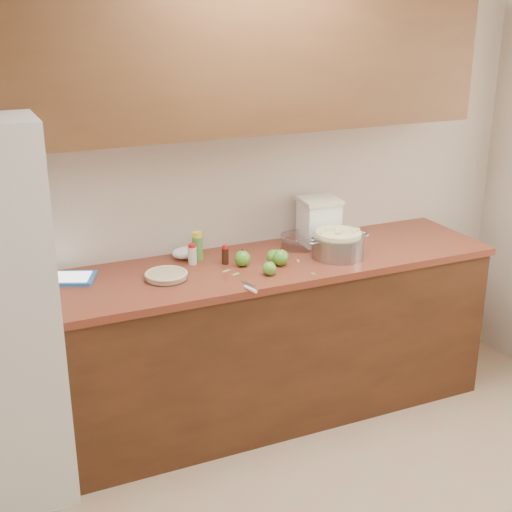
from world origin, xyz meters
name	(u,v)px	position (x,y,z in m)	size (l,w,h in m)	color
room_shell	(438,297)	(0.00, 0.00, 1.30)	(3.60, 3.60, 3.60)	tan
counter_run	(258,340)	(0.00, 1.48, 0.46)	(2.64, 0.68, 0.92)	#4B2615
upper_cabinets	(246,61)	(0.00, 1.63, 1.95)	(2.60, 0.34, 0.70)	#513218
pie	(166,275)	(-0.52, 1.45, 0.94)	(0.22, 0.22, 0.04)	silver
colander	(338,245)	(0.44, 1.38, 0.99)	(0.38, 0.29, 0.14)	gray
flour_canister	(319,221)	(0.45, 1.63, 1.05)	(0.24, 0.24, 0.27)	white
tablet	(69,278)	(-0.96, 1.64, 0.93)	(0.30, 0.27, 0.02)	blue
paring_knife	(250,288)	(-0.19, 1.15, 0.93)	(0.06, 0.18, 0.02)	gray
lemon_bottle	(197,246)	(-0.28, 1.65, 1.00)	(0.06, 0.06, 0.16)	#4C8C38
cinnamon_shaker	(192,254)	(-0.33, 1.60, 0.97)	(0.05, 0.05, 0.11)	beige
vanilla_bottle	(225,255)	(-0.17, 1.53, 0.97)	(0.04, 0.04, 0.11)	black
mixing_bowl	(299,240)	(0.31, 1.61, 0.96)	(0.21, 0.21, 0.08)	silver
paper_towel	(186,253)	(-0.33, 1.70, 0.95)	(0.15, 0.12, 0.06)	white
apple_left	(242,258)	(-0.09, 1.46, 0.96)	(0.08, 0.08, 0.10)	#4C9727
apple_center	(274,257)	(0.07, 1.43, 0.96)	(0.08, 0.08, 0.09)	#4C9727
apple_front	(269,268)	(-0.02, 1.29, 0.96)	(0.07, 0.07, 0.08)	#4C9727
apple_extra	(280,258)	(0.09, 1.39, 0.96)	(0.09, 0.09, 0.10)	#4C9727
peel_a	(236,274)	(-0.17, 1.37, 0.92)	(0.05, 0.02, 0.00)	#7EA650
peel_b	(226,271)	(-0.20, 1.43, 0.92)	(0.05, 0.02, 0.00)	#7EA650
peel_c	(313,274)	(0.19, 1.21, 0.92)	(0.03, 0.01, 0.00)	#7EA650
peel_d	(298,261)	(0.21, 1.41, 0.92)	(0.04, 0.01, 0.00)	#7EA650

